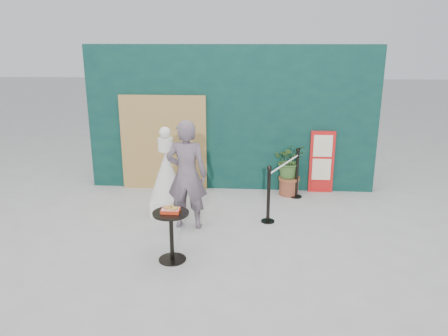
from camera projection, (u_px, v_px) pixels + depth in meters
The scene contains 10 objects.
ground at pixel (218, 255), 6.53m from camera, with size 60.00×60.00×0.00m, color #ADAAA5.
back_wall at pixel (231, 119), 9.11m from camera, with size 6.00×0.30×3.00m, color #092C2B.
bamboo_fence at pixel (164, 143), 9.15m from camera, with size 1.80×0.08×2.00m, color tan.
woman at pixel (187, 175), 7.26m from camera, with size 0.68×0.45×1.86m, color slate.
menu_board at pixel (322, 162), 9.03m from camera, with size 0.50×0.07×1.30m.
statue at pixel (167, 179), 7.88m from camera, with size 0.64×0.64×1.63m.
cafe_table at pixel (171, 229), 6.24m from camera, with size 0.52×0.52×0.75m.
food_basket at pixel (171, 210), 6.16m from camera, with size 0.26×0.19×0.11m.
planter at pixel (290, 165), 8.87m from camera, with size 0.64×0.56×1.09m.
stanchion_barrier at pixel (284, 184), 8.17m from camera, with size 0.84×1.54×1.03m.
Camera 1 is at (0.52, -5.86, 3.11)m, focal length 35.00 mm.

